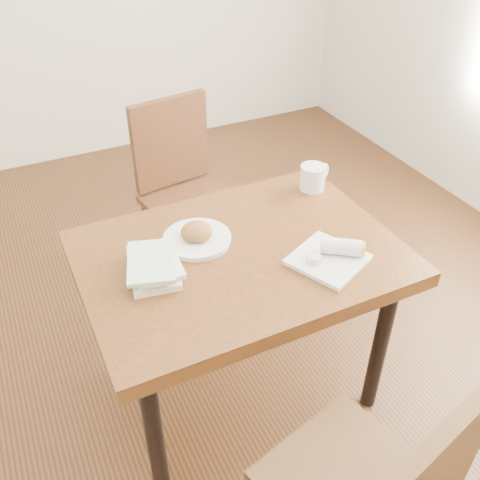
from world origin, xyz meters
name	(u,v)px	position (x,y,z in m)	size (l,w,h in m)	color
ground	(240,388)	(0.00, 0.00, -0.01)	(4.00, 5.00, 0.01)	#472814
table	(240,271)	(0.00, 0.00, 0.66)	(1.11, 0.80, 0.75)	#5F3316
chair_far	(183,184)	(0.10, 0.85, 0.55)	(0.48, 0.48, 0.95)	#482714
plate_scone	(197,236)	(-0.11, 0.12, 0.77)	(0.25, 0.25, 0.08)	white
coffee_mug	(313,176)	(0.46, 0.26, 0.80)	(0.15, 0.10, 0.10)	white
plate_burrito	(332,255)	(0.26, -0.19, 0.77)	(0.30, 0.30, 0.08)	white
book_stack	(154,265)	(-0.31, 0.02, 0.78)	(0.21, 0.26, 0.06)	white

